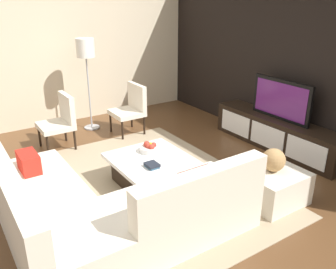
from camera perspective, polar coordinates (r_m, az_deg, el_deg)
ground_plane at (r=4.63m, az=-3.10°, el=-8.78°), size 14.00×14.00×0.00m
feature_wall_back at (r=5.91m, az=20.23°, el=11.19°), size 6.40×0.12×2.80m
side_wall_left at (r=7.07m, az=-15.57°, el=13.29°), size 0.12×5.20×2.80m
area_rug at (r=4.71m, az=-3.73°, el=-8.21°), size 3.44×2.62×0.01m
media_console at (r=5.97m, az=17.04°, el=0.16°), size 2.32×0.48×0.50m
television at (r=5.80m, az=17.65°, el=5.33°), size 1.07×0.06×0.62m
sectional_couch at (r=3.78m, az=-10.81°, el=-11.69°), size 2.26×2.33×0.85m
coffee_table at (r=4.66m, az=-2.72°, el=-5.78°), size 1.00×0.95×0.38m
accent_chair_near at (r=5.92m, az=-16.79°, el=2.48°), size 0.54×0.51×0.87m
floor_lamp at (r=6.45m, az=-13.02°, el=12.45°), size 0.31×0.31×1.63m
ottoman at (r=4.49m, az=16.07°, el=-7.82°), size 0.70×0.70×0.40m
fruit_bowl at (r=4.74m, az=-2.88°, el=-2.16°), size 0.28×0.28×0.14m
accent_chair_far at (r=6.33m, az=-5.88°, el=4.55°), size 0.55×0.51×0.87m
decorative_ball at (r=4.34m, az=16.53°, el=-3.93°), size 0.28×0.28×0.28m
book_stack at (r=4.34m, az=-2.59°, el=-4.93°), size 0.17×0.15×0.05m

